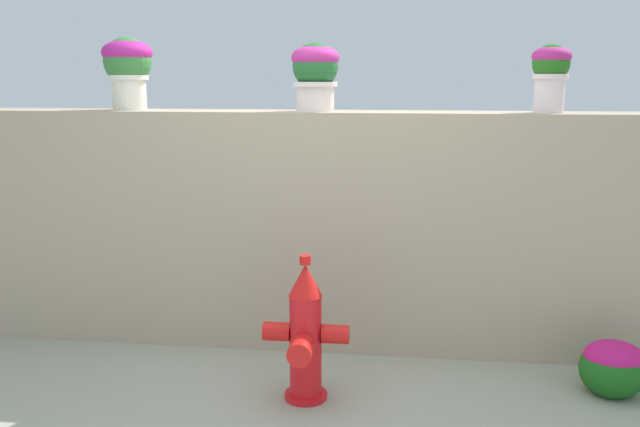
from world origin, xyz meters
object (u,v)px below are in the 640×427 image
potted_plant_1 (128,65)px  flower_bush_left (613,366)px  potted_plant_3 (551,71)px  fire_hydrant (306,336)px  potted_plant_2 (315,71)px

potted_plant_1 → flower_bush_left: (3.02, -0.61, -1.68)m
potted_plant_3 → flower_bush_left: potted_plant_3 is taller
flower_bush_left → potted_plant_1: bearing=168.6°
potted_plant_1 → fire_hydrant: bearing=-34.1°
potted_plant_2 → fire_hydrant: 1.66m
potted_plant_2 → potted_plant_3: bearing=0.0°
potted_plant_1 → flower_bush_left: size_ratio=1.27×
potted_plant_2 → fire_hydrant: (0.05, -0.83, -1.44)m
fire_hydrant → potted_plant_2: bearing=93.7°
potted_plant_1 → potted_plant_2: bearing=-2.6°
potted_plant_2 → potted_plant_3: potted_plant_2 is taller
potted_plant_2 → flower_bush_left: size_ratio=1.15×
potted_plant_1 → potted_plant_2: potted_plant_1 is taller
fire_hydrant → flower_bush_left: (1.72, 0.28, -0.20)m
potted_plant_2 → flower_bush_left: (1.77, -0.55, -1.64)m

